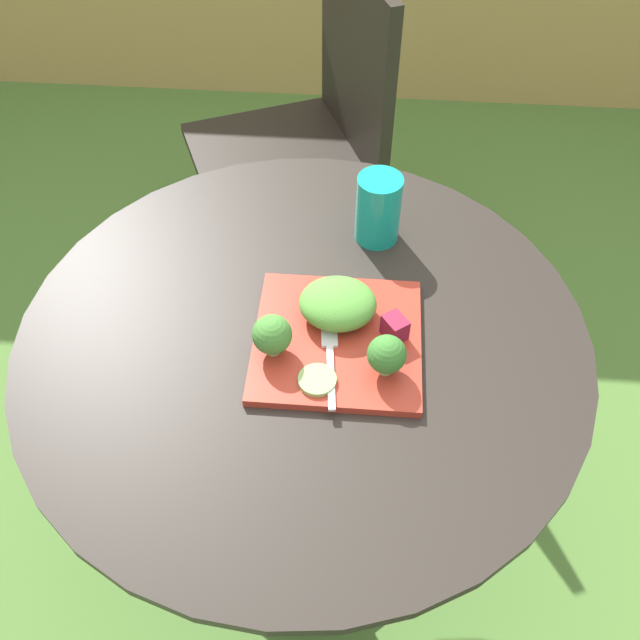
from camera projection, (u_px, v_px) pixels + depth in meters
name	position (u px, v px, depth m)	size (l,w,h in m)	color
ground_plane	(309.00, 534.00, 1.61)	(12.00, 12.00, 0.00)	#4C7533
patio_table	(306.00, 428.00, 1.26)	(0.87, 0.87, 0.73)	#28231E
patio_chair	(314.00, 122.00, 1.77)	(0.58, 0.58, 0.90)	black
salad_plate	(337.00, 340.00, 1.03)	(0.25, 0.25, 0.01)	#AD3323
drinking_glass	(378.00, 212.00, 1.15)	(0.07, 0.07, 0.12)	#149989
fork	(330.00, 356.00, 1.00)	(0.03, 0.15, 0.00)	silver
lettuce_mound	(338.00, 304.00, 1.04)	(0.12, 0.10, 0.05)	#519338
broccoli_floret_0	(387.00, 355.00, 0.96)	(0.06, 0.06, 0.07)	#99B770
broccoli_floret_1	(272.00, 335.00, 0.98)	(0.06, 0.06, 0.07)	#99B770
cucumber_slice_0	(317.00, 380.00, 0.97)	(0.05, 0.05, 0.01)	#8EB766
beet_chunk_0	(395.00, 327.00, 1.02)	(0.04, 0.03, 0.04)	maroon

